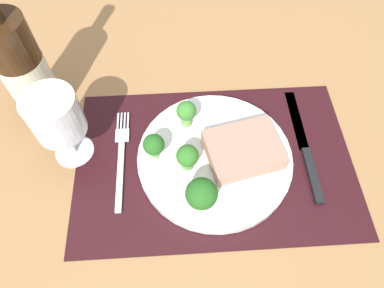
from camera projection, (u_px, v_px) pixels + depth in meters
The scene contains 12 objects.
ground_plane at pixel (214, 165), 60.45cm from camera, with size 140.00×110.00×3.00cm, color #996D42.
placemat at pixel (214, 161), 59.05cm from camera, with size 46.59×30.53×0.30cm, color black.
plate at pixel (215, 158), 58.24cm from camera, with size 25.66×25.66×1.60cm, color white.
steak at pixel (244, 151), 56.37cm from camera, with size 11.69×9.16×2.86cm, color tan.
broccoli_near_steak at pixel (187, 157), 54.18cm from camera, with size 3.58×3.58×4.92cm.
broccoli_center at pixel (186, 112), 58.35cm from camera, with size 3.37×3.37×5.23cm.
broccoli_back_left at pixel (154, 145), 54.90cm from camera, with size 3.48×3.48×5.08cm.
broccoli_front_edge at pixel (202, 194), 49.99cm from camera, with size 4.78×4.78×6.19cm.
fork at pixel (121, 157), 58.96cm from camera, with size 2.40×19.20×0.50cm.
knife at pixel (306, 152), 59.44cm from camera, with size 1.80×23.00×0.80cm.
wine_bottle at pixel (23, 69), 56.39cm from camera, with size 7.61×7.61×29.99cm.
wine_glass at pixel (56, 119), 51.93cm from camera, with size 7.91×7.91×14.11cm.
Camera 1 is at (-5.48, -28.34, 51.88)cm, focal length 32.64 mm.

